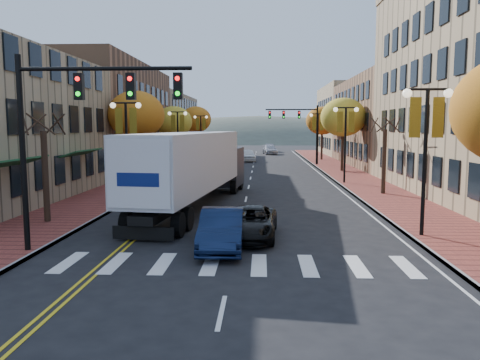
# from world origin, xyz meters

# --- Properties ---
(ground) EXTENTS (200.00, 200.00, 0.00)m
(ground) POSITION_xyz_m (0.00, 0.00, 0.00)
(ground) COLOR black
(ground) RESTS_ON ground
(sidewalk_left) EXTENTS (4.00, 85.00, 0.15)m
(sidewalk_left) POSITION_xyz_m (-9.00, 32.50, 0.07)
(sidewalk_left) COLOR brown
(sidewalk_left) RESTS_ON ground
(sidewalk_right) EXTENTS (4.00, 85.00, 0.15)m
(sidewalk_right) POSITION_xyz_m (9.00, 32.50, 0.07)
(sidewalk_right) COLOR brown
(sidewalk_right) RESTS_ON ground
(building_left_mid) EXTENTS (12.00, 24.00, 11.00)m
(building_left_mid) POSITION_xyz_m (-17.00, 36.00, 5.50)
(building_left_mid) COLOR brown
(building_left_mid) RESTS_ON ground
(building_left_far) EXTENTS (12.00, 26.00, 9.50)m
(building_left_far) POSITION_xyz_m (-17.00, 61.00, 4.75)
(building_left_far) COLOR #9E8966
(building_left_far) RESTS_ON ground
(building_right_mid) EXTENTS (15.00, 24.00, 10.00)m
(building_right_mid) POSITION_xyz_m (18.50, 42.00, 5.00)
(building_right_mid) COLOR brown
(building_right_mid) RESTS_ON ground
(building_right_far) EXTENTS (15.00, 20.00, 11.00)m
(building_right_far) POSITION_xyz_m (18.50, 64.00, 5.50)
(building_right_far) COLOR #9E8966
(building_right_far) RESTS_ON ground
(tree_left_a) EXTENTS (0.28, 0.28, 4.20)m
(tree_left_a) POSITION_xyz_m (-9.00, 8.00, 2.25)
(tree_left_a) COLOR #382619
(tree_left_a) RESTS_ON sidewalk_left
(tree_left_b) EXTENTS (4.48, 4.48, 7.21)m
(tree_left_b) POSITION_xyz_m (-9.00, 24.00, 5.45)
(tree_left_b) COLOR #382619
(tree_left_b) RESTS_ON sidewalk_left
(tree_left_c) EXTENTS (4.16, 4.16, 6.69)m
(tree_left_c) POSITION_xyz_m (-9.00, 40.00, 5.05)
(tree_left_c) COLOR #382619
(tree_left_c) RESTS_ON sidewalk_left
(tree_left_d) EXTENTS (4.61, 4.61, 7.42)m
(tree_left_d) POSITION_xyz_m (-9.00, 58.00, 5.60)
(tree_left_d) COLOR #382619
(tree_left_d) RESTS_ON sidewalk_left
(tree_right_b) EXTENTS (0.28, 0.28, 4.20)m
(tree_right_b) POSITION_xyz_m (9.00, 18.00, 2.25)
(tree_right_b) COLOR #382619
(tree_right_b) RESTS_ON sidewalk_right
(tree_right_c) EXTENTS (4.48, 4.48, 7.21)m
(tree_right_c) POSITION_xyz_m (9.00, 34.00, 5.45)
(tree_right_c) COLOR #382619
(tree_right_c) RESTS_ON sidewalk_right
(tree_right_d) EXTENTS (4.35, 4.35, 7.00)m
(tree_right_d) POSITION_xyz_m (9.00, 50.00, 5.29)
(tree_right_d) COLOR #382619
(tree_right_d) RESTS_ON sidewalk_right
(lamp_left_b) EXTENTS (1.96, 0.36, 6.05)m
(lamp_left_b) POSITION_xyz_m (-7.50, 16.00, 4.29)
(lamp_left_b) COLOR black
(lamp_left_b) RESTS_ON ground
(lamp_left_c) EXTENTS (1.96, 0.36, 6.05)m
(lamp_left_c) POSITION_xyz_m (-7.50, 34.00, 4.29)
(lamp_left_c) COLOR black
(lamp_left_c) RESTS_ON ground
(lamp_left_d) EXTENTS (1.96, 0.36, 6.05)m
(lamp_left_d) POSITION_xyz_m (-7.50, 52.00, 4.29)
(lamp_left_d) COLOR black
(lamp_left_d) RESTS_ON ground
(lamp_right_a) EXTENTS (1.96, 0.36, 6.05)m
(lamp_right_a) POSITION_xyz_m (7.50, 6.00, 4.29)
(lamp_right_a) COLOR black
(lamp_right_a) RESTS_ON ground
(lamp_right_b) EXTENTS (1.96, 0.36, 6.05)m
(lamp_right_b) POSITION_xyz_m (7.50, 24.00, 4.29)
(lamp_right_b) COLOR black
(lamp_right_b) RESTS_ON ground
(lamp_right_c) EXTENTS (1.96, 0.36, 6.05)m
(lamp_right_c) POSITION_xyz_m (7.50, 42.00, 4.29)
(lamp_right_c) COLOR black
(lamp_right_c) RESTS_ON ground
(traffic_mast_near) EXTENTS (6.10, 0.35, 7.00)m
(traffic_mast_near) POSITION_xyz_m (-5.48, 3.00, 4.92)
(traffic_mast_near) COLOR black
(traffic_mast_near) RESTS_ON ground
(traffic_mast_far) EXTENTS (6.10, 0.34, 7.00)m
(traffic_mast_far) POSITION_xyz_m (5.48, 42.00, 4.92)
(traffic_mast_far) COLOR black
(traffic_mast_far) RESTS_ON ground
(semi_truck) EXTENTS (4.75, 17.08, 4.22)m
(semi_truck) POSITION_xyz_m (-2.70, 12.64, 2.47)
(semi_truck) COLOR black
(semi_truck) RESTS_ON ground
(navy_sedan) EXTENTS (1.67, 4.52, 1.48)m
(navy_sedan) POSITION_xyz_m (-0.50, 4.02, 0.74)
(navy_sedan) COLOR #0C1733
(navy_sedan) RESTS_ON ground
(black_suv) EXTENTS (2.37, 4.69, 1.27)m
(black_suv) POSITION_xyz_m (0.50, 5.76, 0.64)
(black_suv) COLOR black
(black_suv) RESTS_ON ground
(car_far_white) EXTENTS (2.23, 4.79, 1.59)m
(car_far_white) POSITION_xyz_m (-0.79, 48.02, 0.79)
(car_far_white) COLOR white
(car_far_white) RESTS_ON ground
(car_far_silver) EXTENTS (2.63, 5.29, 1.48)m
(car_far_silver) POSITION_xyz_m (2.32, 64.12, 0.74)
(car_far_silver) COLOR #AEAEB6
(car_far_silver) RESTS_ON ground
(car_far_oncoming) EXTENTS (1.80, 4.45, 1.44)m
(car_far_oncoming) POSITION_xyz_m (2.45, 71.81, 0.72)
(car_far_oncoming) COLOR #AAA9B1
(car_far_oncoming) RESTS_ON ground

